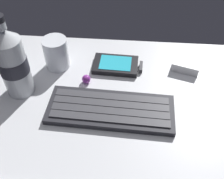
% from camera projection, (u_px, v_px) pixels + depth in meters
% --- Properties ---
extents(ground_plane, '(0.64, 0.48, 0.03)m').
position_uv_depth(ground_plane, '(112.00, 101.00, 0.65)').
color(ground_plane, silver).
extents(keyboard, '(0.29, 0.12, 0.02)m').
position_uv_depth(keyboard, '(112.00, 109.00, 0.61)').
color(keyboard, '#232328').
rests_on(keyboard, ground_plane).
extents(handheld_device, '(0.13, 0.08, 0.02)m').
position_uv_depth(handheld_device, '(118.00, 65.00, 0.72)').
color(handheld_device, black).
rests_on(handheld_device, ground_plane).
extents(juice_cup, '(0.06, 0.06, 0.09)m').
position_uv_depth(juice_cup, '(56.00, 54.00, 0.70)').
color(juice_cup, silver).
rests_on(juice_cup, ground_plane).
extents(water_bottle, '(0.07, 0.07, 0.21)m').
position_uv_depth(water_bottle, '(12.00, 62.00, 0.60)').
color(water_bottle, silver).
rests_on(water_bottle, ground_plane).
extents(charger_block, '(0.08, 0.07, 0.02)m').
position_uv_depth(charger_block, '(187.00, 64.00, 0.72)').
color(charger_block, white).
rests_on(charger_block, ground_plane).
extents(trackball_mouse, '(0.02, 0.02, 0.02)m').
position_uv_depth(trackball_mouse, '(86.00, 79.00, 0.68)').
color(trackball_mouse, purple).
rests_on(trackball_mouse, ground_plane).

